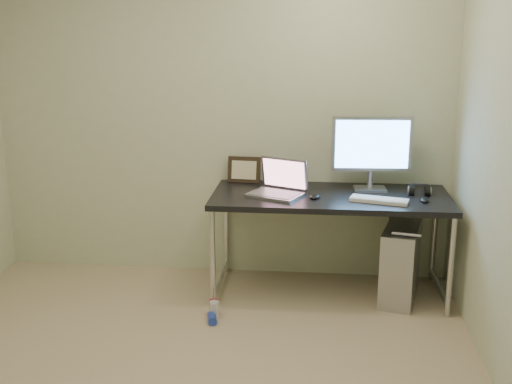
% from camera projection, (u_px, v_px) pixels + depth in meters
% --- Properties ---
extents(wall_back, '(3.50, 0.02, 2.50)m').
position_uv_depth(wall_back, '(220.00, 116.00, 4.87)').
color(wall_back, beige).
rests_on(wall_back, ground).
extents(desk, '(1.69, 0.74, 0.75)m').
position_uv_depth(desk, '(330.00, 205.00, 4.58)').
color(desk, black).
rests_on(desk, ground).
extents(tower_computer, '(0.34, 0.56, 0.58)m').
position_uv_depth(tower_computer, '(400.00, 263.00, 4.58)').
color(tower_computer, '#A2A2A7').
rests_on(tower_computer, ground).
extents(cable_a, '(0.01, 0.16, 0.69)m').
position_uv_depth(cable_a, '(389.00, 229.00, 4.92)').
color(cable_a, black).
rests_on(cable_a, ground).
extents(cable_b, '(0.02, 0.11, 0.71)m').
position_uv_depth(cable_b, '(401.00, 233.00, 4.89)').
color(cable_b, black).
rests_on(cable_b, ground).
extents(can_red, '(0.08, 0.08, 0.11)m').
position_uv_depth(can_red, '(214.00, 308.00, 4.37)').
color(can_red, '#B40625').
rests_on(can_red, ground).
extents(can_white, '(0.07, 0.07, 0.12)m').
position_uv_depth(can_white, '(214.00, 310.00, 4.33)').
color(can_white, silver).
rests_on(can_white, ground).
extents(can_blue, '(0.08, 0.12, 0.06)m').
position_uv_depth(can_blue, '(212.00, 318.00, 4.27)').
color(can_blue, '#253EB8').
rests_on(can_blue, ground).
extents(laptop, '(0.45, 0.42, 0.25)m').
position_uv_depth(laptop, '(279.00, 186.00, 4.56)').
color(laptop, '#A3A4AB').
rests_on(laptop, desk).
extents(monitor, '(0.58, 0.18, 0.54)m').
position_uv_depth(monitor, '(372.00, 147.00, 4.61)').
color(monitor, '#A3A4AB').
rests_on(monitor, desk).
extents(keyboard, '(0.41, 0.22, 0.02)m').
position_uv_depth(keyboard, '(379.00, 200.00, 4.39)').
color(keyboard, silver).
rests_on(keyboard, desk).
extents(mouse_right, '(0.07, 0.10, 0.03)m').
position_uv_depth(mouse_right, '(425.00, 199.00, 4.38)').
color(mouse_right, black).
rests_on(mouse_right, desk).
extents(mouse_left, '(0.10, 0.13, 0.04)m').
position_uv_depth(mouse_left, '(315.00, 195.00, 4.47)').
color(mouse_left, black).
rests_on(mouse_left, desk).
extents(headphones, '(0.15, 0.09, 0.10)m').
position_uv_depth(headphones, '(419.00, 191.00, 4.56)').
color(headphones, black).
rests_on(headphones, desk).
extents(picture_frame, '(0.25, 0.09, 0.20)m').
position_uv_depth(picture_frame, '(244.00, 170.00, 4.88)').
color(picture_frame, black).
rests_on(picture_frame, desk).
extents(webcam, '(0.04, 0.03, 0.11)m').
position_uv_depth(webcam, '(284.00, 174.00, 4.81)').
color(webcam, silver).
rests_on(webcam, desk).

